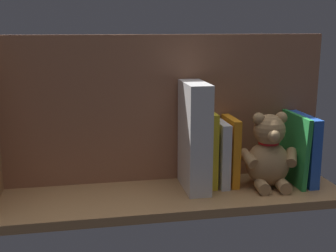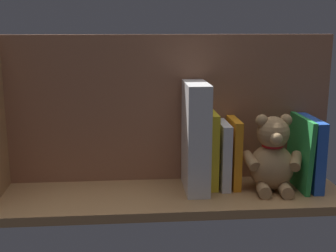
{
  "view_description": "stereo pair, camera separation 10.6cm",
  "coord_description": "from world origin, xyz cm",
  "views": [
    {
      "loc": [
        18.98,
        101.7,
        40.88
      ],
      "look_at": [
        0.0,
        0.0,
        17.0
      ],
      "focal_mm": 46.94,
      "sensor_mm": 36.0,
      "label": 1
    },
    {
      "loc": [
        8.47,
        103.11,
        40.88
      ],
      "look_at": [
        0.0,
        0.0,
        17.0
      ],
      "focal_mm": 46.94,
      "sensor_mm": 36.0,
      "label": 2
    }
  ],
  "objects": [
    {
      "name": "book_4",
      "position": [
        -11.58,
        -3.84,
        9.67
      ],
      "size": [
        2.04,
        10.5,
        19.34
      ],
      "primitive_type": "cube",
      "color": "yellow",
      "rests_on": "ground_plane"
    },
    {
      "name": "ground_plane",
      "position": [
        0.0,
        0.0,
        -1.1
      ],
      "size": [
        88.11,
        24.98,
        2.2
      ],
      "primitive_type": "cube",
      "color": "#A87A4C"
    },
    {
      "name": "teddy_bear",
      "position": [
        -26.18,
        0.4,
        8.56
      ],
      "size": [
        15.7,
        13.2,
        19.45
      ],
      "rotation": [
        0.0,
        0.0,
        -0.1
      ],
      "color": "tan",
      "rests_on": "ground_plane"
    },
    {
      "name": "shelf_back_panel",
      "position": [
        0.0,
        -10.24,
        19.27
      ],
      "size": [
        88.11,
        1.5,
        38.54
      ],
      "primitive_type": "cube",
      "color": "#9E6648",
      "rests_on": "ground_plane"
    },
    {
      "name": "book_3",
      "position": [
        -14.45,
        -3.39,
        8.4
      ],
      "size": [
        2.33,
        11.39,
        16.8
      ],
      "primitive_type": "cube",
      "color": "silver",
      "rests_on": "ground_plane"
    },
    {
      "name": "book_1",
      "position": [
        -33.95,
        -1.44,
        9.13
      ],
      "size": [
        1.93,
        15.3,
        18.3
      ],
      "primitive_type": "cube",
      "rotation": [
        0.0,
        -0.04,
        0.0
      ],
      "color": "green",
      "rests_on": "ground_plane"
    },
    {
      "name": "book_0",
      "position": [
        -36.59,
        -1.61,
        8.98
      ],
      "size": [
        2.84,
        14.95,
        17.99
      ],
      "primitive_type": "cube",
      "rotation": [
        0.0,
        0.01,
        0.0
      ],
      "color": "blue",
      "rests_on": "ground_plane"
    },
    {
      "name": "book_2",
      "position": [
        -17.29,
        -3.65,
        8.81
      ],
      "size": [
        1.99,
        10.87,
        17.61
      ],
      "primitive_type": "cube",
      "color": "orange",
      "rests_on": "ground_plane"
    },
    {
      "name": "dictionary_thick_white",
      "position": [
        -7.08,
        -1.73,
        13.62
      ],
      "size": [
        5.59,
        14.52,
        27.24
      ],
      "primitive_type": "cube",
      "color": "silver",
      "rests_on": "ground_plane"
    }
  ]
}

